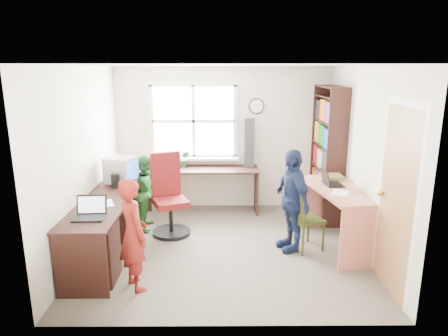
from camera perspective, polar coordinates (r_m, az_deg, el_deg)
name	(u,v)px	position (r m, az deg, el deg)	size (l,w,h in m)	color
room	(225,158)	(5.21, 0.13, 1.37)	(3.64, 3.44, 2.44)	#4F463E
l_desk	(121,224)	(5.24, -14.55, -7.78)	(2.38, 2.95, 0.75)	black
right_desk	(339,204)	(5.58, 16.07, -4.97)	(0.89, 1.51, 0.82)	tan
bookshelf	(327,156)	(6.55, 14.55, 1.61)	(0.30, 1.02, 2.10)	black
swivel_chair	(169,199)	(5.88, -7.88, -4.47)	(0.72, 0.72, 1.18)	black
wooden_chair	(303,216)	(5.38, 11.17, -6.79)	(0.50, 0.50, 0.87)	#2F3712
crt_monitor	(121,170)	(5.91, -14.51, -0.30)	(0.48, 0.45, 0.38)	#A3A4A8
laptop_left	(90,212)	(4.72, -18.54, -6.01)	(0.35, 0.29, 0.23)	black
laptop_right	(330,181)	(5.61, 14.90, -1.86)	(0.28, 0.33, 0.21)	black
speaker_a	(116,181)	(5.73, -15.23, -1.76)	(0.10, 0.10, 0.20)	black
speaker_b	(127,172)	(6.19, -13.64, -0.62)	(0.09, 0.09, 0.17)	black
cd_tower	(249,143)	(6.65, 3.62, 3.62)	(0.17, 0.15, 0.82)	black
game_box	(332,177)	(5.93, 15.14, -1.24)	(0.29, 0.29, 0.06)	#B41621
paper_a	(104,204)	(5.12, -16.71, -4.88)	(0.30, 0.35, 0.00)	white
paper_b	(340,192)	(5.32, 16.27, -3.37)	(0.29, 0.33, 0.00)	white
potted_plant	(185,159)	(6.69, -5.64, 1.27)	(0.15, 0.12, 0.28)	#2D7137
person_red	(133,234)	(4.46, -12.85, -9.22)	(0.46, 0.30, 1.25)	maroon
person_green	(148,192)	(6.11, -10.75, -3.32)	(0.55, 0.43, 1.13)	#2D702D
person_navy	(292,200)	(5.31, 9.64, -4.57)	(0.80, 0.33, 1.37)	#152144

